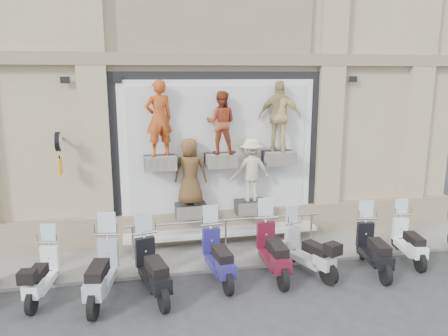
{
  "coord_description": "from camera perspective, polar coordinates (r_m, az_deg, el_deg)",
  "views": [
    {
      "loc": [
        -2.18,
        -8.18,
        4.5
      ],
      "look_at": [
        -0.07,
        1.9,
        2.27
      ],
      "focal_mm": 35.0,
      "sensor_mm": 36.0,
      "label": 1
    }
  ],
  "objects": [
    {
      "name": "scooter_h",
      "position": [
        10.72,
        19.08,
        -8.88
      ],
      "size": [
        0.81,
        1.93,
        1.52
      ],
      "primitive_type": null,
      "rotation": [
        0.0,
        0.0,
        -0.14
      ],
      "color": "black",
      "rests_on": "ground"
    },
    {
      "name": "scooter_f",
      "position": [
        9.99,
        6.45,
        -9.47
      ],
      "size": [
        0.63,
        2.02,
        1.64
      ],
      "primitive_type": null,
      "rotation": [
        0.0,
        0.0,
        -0.02
      ],
      "color": "#4E0D1C",
      "rests_on": "ground"
    },
    {
      "name": "sidewalk",
      "position": [
        11.41,
        0.12,
        -10.76
      ],
      "size": [
        16.0,
        2.2,
        0.08
      ],
      "primitive_type": "cube",
      "color": "gray",
      "rests_on": "ground"
    },
    {
      "name": "scooter_i",
      "position": [
        11.61,
        23.08,
        -7.86
      ],
      "size": [
        0.79,
        1.79,
        1.41
      ],
      "primitive_type": null,
      "rotation": [
        0.0,
        0.0,
        -0.17
      ],
      "color": "white",
      "rests_on": "ground"
    },
    {
      "name": "scooter_e",
      "position": [
        9.72,
        -0.75,
        -10.29
      ],
      "size": [
        0.74,
        1.95,
        1.55
      ],
      "primitive_type": null,
      "rotation": [
        0.0,
        0.0,
        0.1
      ],
      "color": "navy",
      "rests_on": "ground"
    },
    {
      "name": "scooter_b",
      "position": [
        9.75,
        -22.79,
        -11.71
      ],
      "size": [
        0.75,
        1.78,
        1.4
      ],
      "primitive_type": null,
      "rotation": [
        0.0,
        0.0,
        -0.15
      ],
      "color": "white",
      "rests_on": "ground"
    },
    {
      "name": "building",
      "position": [
        15.4,
        -3.83,
        17.81
      ],
      "size": [
        14.0,
        8.6,
        12.0
      ],
      "primitive_type": null,
      "color": "tan",
      "rests_on": "ground"
    },
    {
      "name": "scooter_c",
      "position": [
        9.24,
        -15.77,
        -11.72
      ],
      "size": [
        0.92,
        2.09,
        1.64
      ],
      "primitive_type": null,
      "rotation": [
        0.0,
        0.0,
        -0.17
      ],
      "color": "#9498A0",
      "rests_on": "ground"
    },
    {
      "name": "guard_rail",
      "position": [
        11.16,
        0.23,
        -8.95
      ],
      "size": [
        5.06,
        0.1,
        0.93
      ],
      "primitive_type": null,
      "color": "#9EA0A5",
      "rests_on": "ground"
    },
    {
      "name": "clock_sign_bracket",
      "position": [
        10.91,
        -20.78,
        2.49
      ],
      "size": [
        0.1,
        0.8,
        1.02
      ],
      "color": "black",
      "rests_on": "ground"
    },
    {
      "name": "ground",
      "position": [
        9.58,
        2.82,
        -15.78
      ],
      "size": [
        90.0,
        90.0,
        0.0
      ],
      "primitive_type": "plane",
      "color": "#2F2F32",
      "rests_on": "ground"
    },
    {
      "name": "scooter_g",
      "position": [
        10.23,
        10.98,
        -9.59
      ],
      "size": [
        1.13,
        1.88,
        1.47
      ],
      "primitive_type": null,
      "rotation": [
        0.0,
        0.0,
        0.36
      ],
      "color": "#A7A9AE",
      "rests_on": "ground"
    },
    {
      "name": "shop_vitrine",
      "position": [
        11.34,
        -0.15,
        1.71
      ],
      "size": [
        5.6,
        0.83,
        4.3
      ],
      "color": "black",
      "rests_on": "ground"
    },
    {
      "name": "scooter_d",
      "position": [
        9.19,
        -9.34,
        -11.6
      ],
      "size": [
        1.0,
        2.07,
        1.62
      ],
      "primitive_type": null,
      "rotation": [
        0.0,
        0.0,
        0.22
      ],
      "color": "black",
      "rests_on": "ground"
    }
  ]
}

